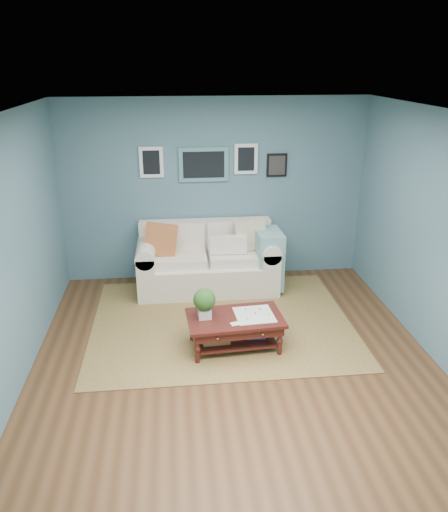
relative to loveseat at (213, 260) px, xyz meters
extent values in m
plane|color=brown|center=(0.07, -2.03, -0.43)|extent=(5.00, 5.00, 0.00)
plane|color=white|center=(0.07, -2.03, 2.27)|extent=(5.00, 5.00, 0.00)
cube|color=slate|center=(0.07, 0.47, 0.92)|extent=(4.50, 0.02, 2.70)
cube|color=slate|center=(0.07, -4.53, 0.92)|extent=(4.50, 0.02, 2.70)
cube|color=slate|center=(-2.18, -2.03, 0.92)|extent=(0.02, 5.00, 2.70)
cube|color=slate|center=(2.32, -2.03, 0.92)|extent=(0.02, 5.00, 2.70)
cube|color=slate|center=(-0.09, 0.45, 1.32)|extent=(0.72, 0.03, 0.50)
cube|color=black|center=(-0.09, 0.43, 1.32)|extent=(0.60, 0.01, 0.38)
cube|color=white|center=(-0.84, 0.45, 1.37)|extent=(0.34, 0.03, 0.44)
cube|color=white|center=(0.53, 0.45, 1.39)|extent=(0.34, 0.03, 0.44)
cube|color=black|center=(0.99, 0.45, 1.29)|extent=(0.30, 0.03, 0.34)
cube|color=brown|center=(0.01, -1.09, -0.43)|extent=(3.29, 2.63, 0.01)
cube|color=silver|center=(-0.09, -0.04, -0.21)|extent=(1.49, 0.93, 0.44)
cube|color=silver|center=(-0.09, 0.32, 0.26)|extent=(1.96, 0.23, 0.50)
cube|color=silver|center=(-0.96, -0.04, -0.11)|extent=(0.25, 0.93, 0.65)
cube|color=silver|center=(0.78, -0.04, -0.11)|extent=(0.25, 0.93, 0.65)
cylinder|color=silver|center=(-0.96, -0.04, 0.22)|extent=(0.27, 0.93, 0.27)
cylinder|color=silver|center=(0.78, -0.04, 0.22)|extent=(0.27, 0.93, 0.27)
cube|color=silver|center=(-0.49, -0.10, 0.08)|extent=(0.76, 0.59, 0.14)
cube|color=silver|center=(0.31, -0.10, 0.08)|extent=(0.76, 0.59, 0.14)
cube|color=silver|center=(-0.49, 0.19, 0.34)|extent=(0.76, 0.13, 0.38)
cube|color=silver|center=(0.31, 0.19, 0.34)|extent=(0.76, 0.13, 0.38)
cube|color=orange|center=(-0.74, -0.09, 0.38)|extent=(0.51, 0.18, 0.50)
cube|color=beige|center=(0.54, -0.02, 0.38)|extent=(0.50, 0.19, 0.49)
cube|color=silver|center=(0.20, -0.14, 0.28)|extent=(0.53, 0.13, 0.25)
cube|color=#85BEBF|center=(0.78, -0.16, 0.05)|extent=(0.36, 0.58, 0.84)
cube|color=black|center=(0.10, -1.71, -0.04)|extent=(1.14, 0.72, 0.04)
cube|color=black|center=(0.10, -1.71, -0.11)|extent=(1.06, 0.64, 0.11)
cube|color=black|center=(0.10, -1.71, -0.33)|extent=(0.96, 0.54, 0.02)
sphere|color=gold|center=(-0.13, -2.02, -0.11)|extent=(0.03, 0.03, 0.03)
sphere|color=gold|center=(0.38, -1.99, -0.11)|extent=(0.03, 0.03, 0.03)
cylinder|color=black|center=(-0.35, -1.99, -0.24)|extent=(0.05, 0.05, 0.37)
cylinder|color=black|center=(0.60, -1.92, -0.24)|extent=(0.05, 0.05, 0.37)
cylinder|color=black|center=(-0.39, -1.50, -0.24)|extent=(0.05, 0.05, 0.37)
cylinder|color=black|center=(0.56, -1.43, -0.24)|extent=(0.05, 0.05, 0.37)
cube|color=beige|center=(-0.24, -1.69, 0.03)|extent=(0.16, 0.16, 0.11)
sphere|color=#1E4418|center=(-0.24, -1.69, 0.21)|extent=(0.26, 0.26, 0.26)
cube|color=white|center=(0.33, -1.70, -0.02)|extent=(0.47, 0.47, 0.01)
cube|color=#A9764B|center=(-0.12, -1.73, -0.23)|extent=(0.33, 0.24, 0.18)
cube|color=navy|center=(0.36, -1.68, -0.27)|extent=(0.23, 0.18, 0.10)
camera|label=1|loc=(-0.56, -6.75, 2.74)|focal=35.00mm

